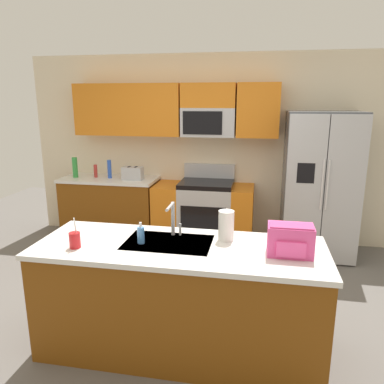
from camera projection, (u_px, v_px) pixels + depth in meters
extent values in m
plane|color=#66605B|center=(176.00, 313.00, 3.56)|extent=(9.00, 9.00, 0.00)
cube|color=beige|center=(209.00, 149.00, 5.30)|extent=(5.20, 0.10, 2.60)
cube|color=orange|center=(102.00, 110.00, 5.23)|extent=(0.70, 0.32, 0.70)
cube|color=orange|center=(153.00, 110.00, 5.10)|extent=(0.79, 0.32, 0.70)
cube|color=orange|center=(258.00, 110.00, 4.85)|extent=(0.55, 0.32, 0.70)
cube|color=#B7BABF|center=(209.00, 122.00, 5.00)|extent=(0.72, 0.32, 0.38)
cube|color=black|center=(202.00, 123.00, 4.85)|extent=(0.52, 0.01, 0.30)
cube|color=orange|center=(209.00, 95.00, 4.92)|extent=(0.72, 0.32, 0.32)
cube|color=brown|center=(111.00, 209.00, 5.42)|extent=(1.33, 0.60, 0.86)
cube|color=silver|center=(109.00, 179.00, 5.31)|extent=(1.36, 0.63, 0.04)
cube|color=#B7BABF|center=(206.00, 215.00, 5.17)|extent=(0.72, 0.60, 0.84)
cube|color=black|center=(203.00, 220.00, 4.88)|extent=(0.60, 0.01, 0.36)
cube|color=black|center=(207.00, 184.00, 5.07)|extent=(0.72, 0.60, 0.06)
cube|color=#B7BABF|center=(209.00, 171.00, 5.29)|extent=(0.72, 0.06, 0.20)
cube|color=orange|center=(169.00, 213.00, 5.27)|extent=(0.36, 0.60, 0.84)
cube|color=orange|center=(242.00, 217.00, 5.09)|extent=(0.28, 0.60, 0.84)
cube|color=#4C4F54|center=(319.00, 185.00, 4.74)|extent=(0.90, 0.70, 1.85)
cube|color=#B7BABF|center=(304.00, 191.00, 4.43)|extent=(0.44, 0.04, 1.81)
cube|color=#B7BABF|center=(344.00, 193.00, 4.35)|extent=(0.44, 0.04, 1.81)
cylinder|color=silver|center=(322.00, 185.00, 4.35)|extent=(0.02, 0.02, 0.60)
cylinder|color=silver|center=(328.00, 185.00, 4.34)|extent=(0.02, 0.02, 0.60)
cube|color=black|center=(306.00, 173.00, 4.36)|extent=(0.20, 0.00, 0.24)
cube|color=brown|center=(180.00, 300.00, 2.96)|extent=(2.19, 0.77, 0.86)
cube|color=silver|center=(179.00, 248.00, 2.85)|extent=(2.23, 0.81, 0.04)
cube|color=#B7BABF|center=(168.00, 244.00, 2.92)|extent=(0.68, 0.44, 0.03)
cube|color=#B7BABF|center=(133.00, 173.00, 5.17)|extent=(0.28, 0.16, 0.18)
cube|color=black|center=(129.00, 167.00, 5.16)|extent=(0.03, 0.11, 0.01)
cube|color=black|center=(136.00, 167.00, 5.14)|extent=(0.03, 0.11, 0.01)
cylinder|color=#B2332D|center=(96.00, 171.00, 5.32)|extent=(0.05, 0.05, 0.18)
cylinder|color=blue|center=(109.00, 169.00, 5.26)|extent=(0.06, 0.06, 0.26)
cylinder|color=green|center=(75.00, 167.00, 5.31)|extent=(0.07, 0.07, 0.29)
cylinder|color=#B7BABF|center=(173.00, 219.00, 3.04)|extent=(0.03, 0.03, 0.28)
cylinder|color=#B7BABF|center=(170.00, 207.00, 2.92)|extent=(0.02, 0.20, 0.02)
cylinder|color=#B7BABF|center=(180.00, 229.00, 3.05)|extent=(0.02, 0.02, 0.10)
cylinder|color=red|center=(75.00, 240.00, 2.79)|extent=(0.08, 0.08, 0.12)
cylinder|color=white|center=(75.00, 226.00, 2.76)|extent=(0.01, 0.03, 0.14)
cylinder|color=#4C8CD8|center=(141.00, 235.00, 2.88)|extent=(0.06, 0.06, 0.13)
cylinder|color=white|center=(140.00, 225.00, 2.86)|extent=(0.02, 0.02, 0.04)
cylinder|color=white|center=(226.00, 225.00, 2.94)|extent=(0.12, 0.12, 0.24)
cube|color=#EA4C93|center=(290.00, 240.00, 2.66)|extent=(0.32, 0.20, 0.22)
cube|color=#C7417D|center=(291.00, 227.00, 2.61)|extent=(0.30, 0.14, 0.03)
cube|color=#FF54A2|center=(291.00, 250.00, 2.57)|extent=(0.20, 0.03, 0.11)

